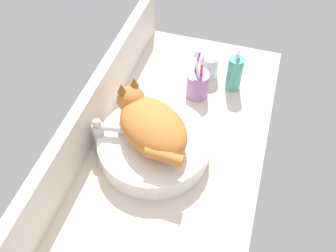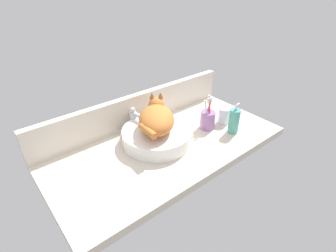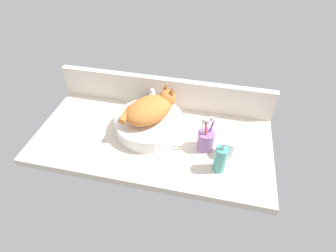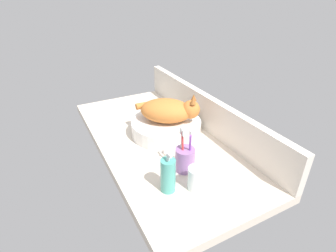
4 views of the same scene
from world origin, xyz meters
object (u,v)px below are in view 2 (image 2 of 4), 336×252
Objects in this scene: sink_basin at (157,136)px; faucet at (135,119)px; toothbrush_cup at (208,119)px; cat at (156,118)px; soap_dispenser at (234,121)px; water_glass at (224,116)px.

sink_basin is 2.54× the size of faucet.
toothbrush_cup is (29.28, -6.60, 1.62)cm from sink_basin.
sink_basin is at bearing -123.92° from cat.
soap_dispenser reaches higher than sink_basin.
faucet is at bearing 99.43° from sink_basin.
cat is 41.39cm from soap_dispenser.
toothbrush_cup is at bearing 170.59° from water_glass.
faucet is at bearing 150.82° from water_glass.
toothbrush_cup is at bearing -15.18° from cat.
water_glass is (40.00, -9.64, -9.25)cm from cat.
soap_dispenser is (36.82, -18.19, 3.12)cm from sink_basin.
sink_basin is 3.85× the size of water_glass.
toothbrush_cup reaches higher than faucet.
sink_basin is 16.34cm from faucet.
toothbrush_cup is (28.52, -7.74, -7.81)cm from cat.
toothbrush_cup is (-7.53, 11.59, -1.50)cm from soap_dispenser.
water_glass reaches higher than sink_basin.
cat is 3.36× the size of water_glass.
soap_dispenser is at bearing -28.20° from cat.
toothbrush_cup is at bearing -12.70° from sink_basin.
soap_dispenser is 10.87cm from water_glass.
toothbrush_cup is 11.72cm from water_glass.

